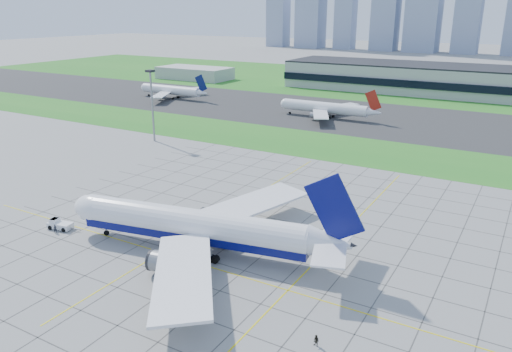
{
  "coord_description": "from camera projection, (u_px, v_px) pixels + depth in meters",
  "views": [
    {
      "loc": [
        50.71,
        -69.36,
        45.71
      ],
      "look_at": [
        -7.18,
        30.55,
        7.0
      ],
      "focal_mm": 35.0,
      "sensor_mm": 36.0,
      "label": 1
    }
  ],
  "objects": [
    {
      "name": "ground",
      "position": [
        209.0,
        260.0,
        95.54
      ],
      "size": [
        1400.0,
        1400.0,
        0.0
      ],
      "primitive_type": "plane",
      "color": "gray",
      "rests_on": "ground"
    },
    {
      "name": "grass_median",
      "position": [
        362.0,
        151.0,
        169.36
      ],
      "size": [
        700.0,
        35.0,
        0.04
      ],
      "primitive_type": "cube",
      "color": "#227120",
      "rests_on": "ground"
    },
    {
      "name": "asphalt_taxiway",
      "position": [
        404.0,
        121.0,
        214.48
      ],
      "size": [
        700.0,
        75.0,
        0.04
      ],
      "primitive_type": "cube",
      "color": "#383838",
      "rests_on": "ground"
    },
    {
      "name": "grass_far",
      "position": [
        450.0,
        88.0,
        304.73
      ],
      "size": [
        700.0,
        145.0,
        0.04
      ],
      "primitive_type": "cube",
      "color": "#227120",
      "rests_on": "ground"
    },
    {
      "name": "apron_markings",
      "position": [
        241.0,
        239.0,
        104.43
      ],
      "size": [
        120.0,
        130.0,
        0.03
      ],
      "color": "#474744",
      "rests_on": "ground"
    },
    {
      "name": "service_block",
      "position": [
        195.0,
        73.0,
        342.6
      ],
      "size": [
        50.0,
        25.0,
        8.0
      ],
      "primitive_type": "cube",
      "color": "#B7B7B2",
      "rests_on": "ground"
    },
    {
      "name": "light_mast",
      "position": [
        152.0,
        97.0,
        176.99
      ],
      "size": [
        2.5,
        2.5,
        25.6
      ],
      "color": "gray",
      "rests_on": "ground"
    },
    {
      "name": "airliner",
      "position": [
        196.0,
        226.0,
        97.69
      ],
      "size": [
        60.83,
        61.1,
        19.29
      ],
      "rotation": [
        0.0,
        0.0,
        0.18
      ],
      "color": "white",
      "rests_on": "ground"
    },
    {
      "name": "pushback_tug",
      "position": [
        59.0,
        224.0,
        109.11
      ],
      "size": [
        8.0,
        3.56,
        2.2
      ],
      "rotation": [
        0.0,
        0.0,
        0.18
      ],
      "color": "white",
      "rests_on": "ground"
    },
    {
      "name": "crew_near",
      "position": [
        55.0,
        229.0,
        107.01
      ],
      "size": [
        0.79,
        0.81,
        1.87
      ],
      "primitive_type": "imported",
      "rotation": [
        0.0,
        0.0,
        0.84
      ],
      "color": "black",
      "rests_on": "ground"
    },
    {
      "name": "crew_far",
      "position": [
        316.0,
        341.0,
        70.9
      ],
      "size": [
        1.03,
        0.88,
        1.82
      ],
      "primitive_type": "imported",
      "rotation": [
        0.0,
        0.0,
        -0.24
      ],
      "color": "black",
      "rests_on": "ground"
    },
    {
      "name": "distant_jet_0",
      "position": [
        172.0,
        90.0,
        267.29
      ],
      "size": [
        41.85,
        42.66,
        14.08
      ],
      "color": "white",
      "rests_on": "ground"
    },
    {
      "name": "distant_jet_1",
      "position": [
        326.0,
        108.0,
        219.47
      ],
      "size": [
        44.48,
        42.66,
        14.08
      ],
      "color": "white",
      "rests_on": "ground"
    }
  ]
}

